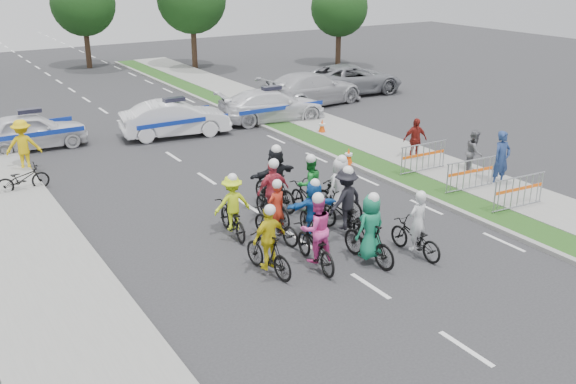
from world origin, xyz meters
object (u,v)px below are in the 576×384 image
rider_2 (316,239)px  rider_7 (339,194)px  barrier_2 (423,159)px  cone_0 (348,157)px  police_car_2 (272,105)px  civilian_suv (351,79)px  rider_10 (232,211)px  police_car_1 (175,119)px  rider_5 (313,214)px  spectator_2 (415,140)px  rider_9 (273,199)px  marshal_hiviz (23,145)px  rider_1 (370,236)px  rider_11 (275,182)px  spectator_1 (474,152)px  police_car_0 (32,131)px  rider_6 (276,220)px  tree_4 (83,4)px  rider_3 (269,247)px  barrier_0 (518,194)px  parked_bike (22,179)px  spectator_0 (501,159)px  rider_4 (345,208)px  cone_1 (322,127)px  civilian_sedan (311,89)px  barrier_1 (470,176)px  tree_2 (339,8)px  rider_0 (416,234)px

rider_2 → rider_7: (2.35, 2.23, 0.02)m
barrier_2 → cone_0: (-1.69, 2.09, -0.22)m
police_car_2 → civilian_suv: 7.46m
rider_10 → police_car_1: bearing=-97.9°
rider_5 → spectator_2: bearing=-141.4°
rider_9 → marshal_hiviz: bearing=-60.5°
rider_1 → rider_11: size_ratio=0.93×
rider_1 → spectator_1: rider_1 is taller
rider_2 → police_car_2: rider_2 is taller
police_car_0 → cone_0: police_car_0 is taller
rider_6 → civilian_suv: size_ratio=0.31×
police_car_0 → police_car_2: police_car_2 is taller
rider_11 → tree_4: size_ratio=0.33×
rider_3 → civilian_suv: bearing=-140.1°
police_car_0 → barrier_0: size_ratio=2.12×
marshal_hiviz → cone_0: marshal_hiviz is taller
parked_bike → barrier_0: bearing=-132.6°
rider_2 → spectator_0: rider_2 is taller
rider_6 → police_car_0: rider_6 is taller
rider_1 → tree_4: (2.26, 33.01, 3.44)m
rider_7 → police_car_0: 13.70m
rider_2 → tree_4: (3.53, 32.47, 3.45)m
rider_3 → rider_4: (2.99, 0.95, 0.06)m
spectator_0 → tree_4: bearing=101.2°
rider_3 → spectator_1: 10.39m
barrier_2 → cone_1: bearing=90.3°
civilian_sedan → marshal_hiviz: 14.95m
barrier_1 → tree_4: 31.19m
rider_7 → spectator_1: bearing=176.2°
police_car_2 → cone_1: police_car_2 is taller
cone_0 → police_car_0: bearing=137.6°
spectator_0 → spectator_1: (0.27, 1.42, -0.17)m
rider_6 → civilian_suv: bearing=-143.6°
rider_5 → marshal_hiviz: 11.77m
civilian_sedan → spectator_1: bearing=166.9°
rider_3 → barrier_0: bearing=169.0°
civilian_sedan → cone_0: size_ratio=8.21×
rider_6 → police_car_2: rider_6 is taller
rider_9 → tree_4: size_ratio=0.32×
rider_5 → spectator_0: spectator_0 is taller
rider_11 → tree_2: bearing=-138.4°
rider_1 → spectator_0: size_ratio=1.02×
rider_4 → cone_1: (5.39, 8.85, -0.43)m
civilian_suv → rider_5: bearing=145.7°
rider_6 → civilian_sedan: 16.63m
rider_0 → rider_7: rider_7 is taller
rider_3 → police_car_2: size_ratio=0.37×
rider_7 → rider_10: rider_7 is taller
rider_0 → barrier_1: size_ratio=0.90×
rider_1 → rider_11: 4.38m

